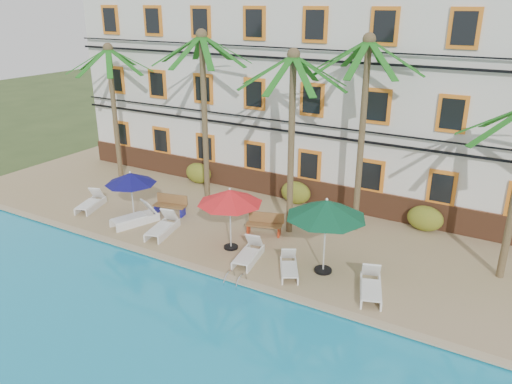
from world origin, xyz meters
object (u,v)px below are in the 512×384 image
Objects in this scene: palm_a at (112,93)px; pool_ladder at (235,282)px; palm_d at (364,109)px; umbrella_red at (230,197)px; umbrella_blue at (131,179)px; palm_b at (204,97)px; palm_c at (292,118)px; lounger_d at (249,253)px; lounger_a at (91,203)px; lounger_f at (371,286)px; bench_left at (170,204)px; lounger_b at (136,217)px; bench_right at (264,223)px; umbrella_green at (326,209)px; lounger_e at (289,266)px; lounger_c at (163,227)px.

palm_a reaches higher than pool_ladder.
palm_a is at bearing -179.92° from palm_d.
umbrella_blue is at bearing 177.90° from umbrella_red.
palm_c is at bearing -7.91° from palm_b.
palm_c reaches higher than umbrella_red.
lounger_d is (4.50, -3.69, -4.89)m from palm_b.
lounger_f is (13.72, -0.56, 0.01)m from lounger_a.
lounger_f is 1.28× the size of bench_left.
lounger_f is at bearing -10.81° from bench_left.
lounger_b is 6.00m from lounger_d.
palm_d is at bearing 115.54° from lounger_f.
lounger_a is 1.01× the size of lounger_d.
lounger_f is at bearing -1.71° from lounger_b.
palm_d reaches higher than lounger_f.
bench_right is 2.11× the size of pool_ladder.
lounger_a reaches higher than pool_ladder.
umbrella_green reaches higher than lounger_b.
lounger_e is 7.37m from bench_left.
lounger_c is at bearing 177.39° from lounger_e.
lounger_e is (10.75, -0.68, -0.03)m from lounger_a.
palm_a is 4.57× the size of bench_right.
umbrella_green reaches higher than lounger_e.
palm_d is 9.49m from lounger_c.
lounger_e is at bearing -20.11° from palm_a.
umbrella_red is at bearing -22.48° from palm_a.
palm_b is 4.14× the size of lounger_a.
lounger_d is at bearing -2.74° from lounger_c.
umbrella_red is at bearing -19.12° from bench_left.
umbrella_red is at bearing 168.66° from lounger_e.
umbrella_green is (13.79, -3.97, -2.22)m from palm_a.
umbrella_green is at bearing 13.09° from lounger_d.
lounger_d is 4.70m from lounger_f.
palm_a is at bearing 163.95° from umbrella_green.
lounger_a is at bearing 175.41° from lounger_b.
palm_a is at bearing 157.35° from lounger_d.
umbrella_blue is at bearing 174.63° from lounger_e.
palm_a is at bearing 172.06° from palm_c.
lounger_f is at bearing -2.35° from lounger_a.
palm_a is 14.52m from umbrella_green.
palm_c is 0.93× the size of palm_d.
palm_a is 3.57× the size of lounger_f.
palm_b reaches higher than lounger_d.
lounger_d is at bearing -39.38° from palm_b.
lounger_e is (-0.79, -4.69, -4.92)m from palm_d.
palm_d reaches higher than palm_c.
lounger_f is at bearing -4.44° from umbrella_red.
palm_d is 10.83× the size of pool_ladder.
palm_c is 10.12× the size of pool_ladder.
lounger_a is at bearing -63.16° from palm_a.
palm_d reaches higher than umbrella_blue.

